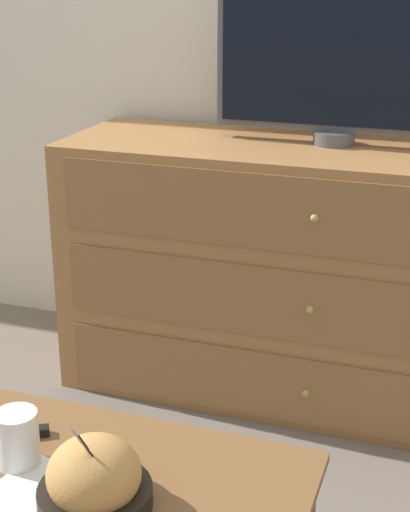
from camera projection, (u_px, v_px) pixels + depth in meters
The scene contains 7 objects.
ground_plane at pixel (330, 354), 2.87m from camera, with size 12.00×12.00×0.00m, color #70665B.
dresser at pixel (327, 278), 2.47m from camera, with size 1.67×0.52×0.82m.
tv at pixel (339, 51), 2.29m from camera, with size 0.74×0.13×0.53m.
takeout_bowl at pixel (94, 481), 1.32m from camera, with size 0.20×0.20×0.18m.
drink_cup at pixel (18, 442), 1.44m from camera, with size 0.08×0.08×0.11m.
napkin at pixel (40, 495), 1.36m from camera, with size 0.21×0.21×0.00m.
remote_control at pixel (11, 435), 1.53m from camera, with size 0.14×0.10×0.02m.
Camera 1 is at (0.40, -2.57, 1.34)m, focal length 55.00 mm.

